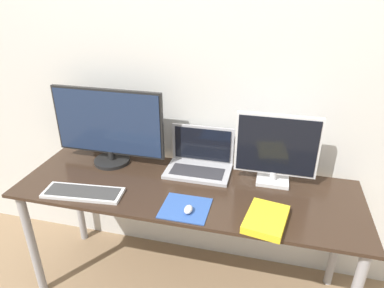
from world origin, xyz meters
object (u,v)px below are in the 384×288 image
at_px(monitor_left, 108,127).
at_px(mouse, 188,209).
at_px(book, 266,219).
at_px(monitor_right, 276,149).
at_px(keyboard, 83,193).
at_px(laptop, 200,160).

bearing_deg(monitor_left, mouse, -33.08).
bearing_deg(book, monitor_right, 87.37).
height_order(keyboard, book, book).
xyz_separation_m(monitor_left, book, (0.92, -0.35, -0.21)).
height_order(monitor_left, monitor_right, monitor_left).
bearing_deg(book, mouse, -176.89).
height_order(monitor_left, laptop, monitor_left).
distance_m(monitor_right, mouse, 0.55).
xyz_separation_m(mouse, book, (0.35, 0.02, -0.00)).
distance_m(monitor_left, monitor_right, 0.94).
height_order(laptop, book, laptop).
distance_m(monitor_left, keyboard, 0.41).
height_order(monitor_right, laptop, monitor_right).
bearing_deg(keyboard, monitor_right, 20.62).
height_order(monitor_right, keyboard, monitor_right).
xyz_separation_m(monitor_left, laptop, (0.53, 0.04, -0.17)).
relative_size(monitor_right, mouse, 6.86).
bearing_deg(laptop, monitor_left, -175.12).
bearing_deg(laptop, keyboard, -142.70).
distance_m(monitor_right, laptop, 0.44).
xyz_separation_m(monitor_right, mouse, (-0.37, -0.37, -0.18)).
bearing_deg(monitor_right, keyboard, -159.38).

